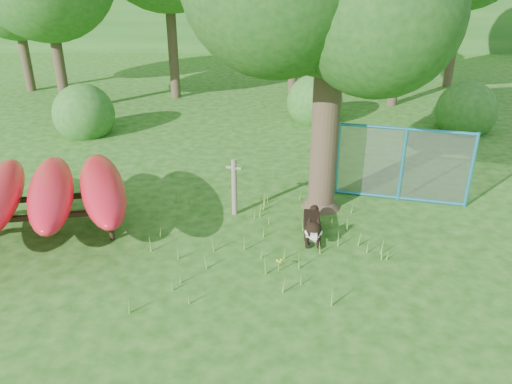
{
  "coord_description": "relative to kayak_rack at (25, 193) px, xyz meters",
  "views": [
    {
      "loc": [
        0.3,
        -6.85,
        4.72
      ],
      "look_at": [
        0.2,
        1.2,
        1.0
      ],
      "focal_mm": 35.0,
      "sensor_mm": 36.0,
      "label": 1
    }
  ],
  "objects": [
    {
      "name": "shrub_right",
      "position": [
        10.5,
        6.68,
        -0.9
      ],
      "size": [
        1.8,
        1.8,
        1.8
      ],
      "primitive_type": "sphere",
      "color": "#24601F",
      "rests_on": "ground"
    },
    {
      "name": "wooden_post",
      "position": [
        3.75,
        0.97,
        -0.27
      ],
      "size": [
        0.33,
        0.16,
        1.2
      ],
      "rotation": [
        0.0,
        0.0,
        -0.3
      ],
      "color": "#716555",
      "rests_on": "ground"
    },
    {
      "name": "wildflower_clump",
      "position": [
        4.6,
        -1.12,
        -0.71
      ],
      "size": [
        0.11,
        0.1,
        0.23
      ],
      "rotation": [
        0.0,
        0.0,
        -0.05
      ],
      "color": "#5E9A32",
      "rests_on": "ground"
    },
    {
      "name": "kayak_rack",
      "position": [
        0.0,
        0.0,
        0.0
      ],
      "size": [
        4.47,
        3.99,
        1.18
      ],
      "rotation": [
        0.0,
        0.0,
        0.19
      ],
      "color": "black",
      "rests_on": "ground"
    },
    {
      "name": "shrub_mid",
      "position": [
        6.0,
        7.68,
        -0.9
      ],
      "size": [
        1.8,
        1.8,
        1.8
      ],
      "primitive_type": "sphere",
      "color": "#24601F",
      "rests_on": "ground"
    },
    {
      "name": "husky_dog",
      "position": [
        5.27,
        0.07,
        -0.7
      ],
      "size": [
        0.36,
        1.29,
        0.57
      ],
      "rotation": [
        0.0,
        0.0,
        -0.05
      ],
      "color": "black",
      "rests_on": "ground"
    },
    {
      "name": "shrub_left",
      "position": [
        -1.0,
        6.18,
        -0.9
      ],
      "size": [
        1.8,
        1.8,
        1.8
      ],
      "primitive_type": "sphere",
      "color": "#24601F",
      "rests_on": "ground"
    },
    {
      "name": "fence_section",
      "position": [
        7.28,
        1.69,
        -0.08
      ],
      "size": [
        2.75,
        0.75,
        2.74
      ],
      "rotation": [
        0.0,
        0.0,
        -0.24
      ],
      "color": "#288DBB",
      "rests_on": "ground"
    },
    {
      "name": "ground",
      "position": [
        4.0,
        -1.32,
        -0.9
      ],
      "size": [
        80.0,
        80.0,
        0.0
      ],
      "primitive_type": "plane",
      "color": "#1C5210",
      "rests_on": "ground"
    }
  ]
}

